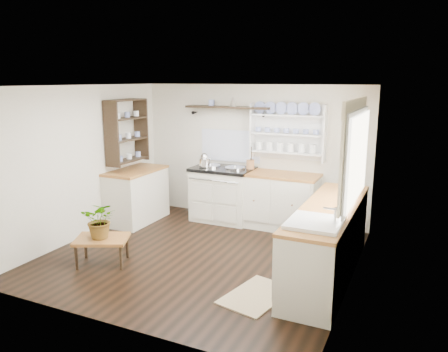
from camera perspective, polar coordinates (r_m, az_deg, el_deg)
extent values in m
cube|color=black|center=(6.13, -3.05, -10.35)|extent=(4.00, 3.80, 0.01)
cube|color=beige|center=(7.48, 3.66, 3.03)|extent=(4.00, 0.02, 2.30)
cube|color=beige|center=(5.17, 16.80, -1.78)|extent=(0.02, 3.80, 2.30)
cube|color=beige|center=(6.93, -17.96, 1.68)|extent=(0.02, 3.80, 2.30)
cube|color=white|center=(5.65, -3.32, 11.69)|extent=(4.00, 3.80, 0.01)
cube|color=white|center=(5.25, 16.85, 2.33)|extent=(0.04, 1.40, 1.00)
cube|color=white|center=(5.26, 16.64, 2.35)|extent=(0.02, 1.50, 1.10)
cube|color=beige|center=(5.19, 16.82, 8.68)|extent=(0.04, 1.55, 0.18)
cube|color=beige|center=(7.49, -0.18, -2.54)|extent=(0.99, 0.64, 0.87)
cube|color=black|center=(7.38, -0.18, 0.92)|extent=(1.03, 0.68, 0.05)
cylinder|color=silver|center=(7.47, -1.76, 1.36)|extent=(0.34, 0.34, 0.03)
cylinder|color=silver|center=(7.28, 1.44, 1.07)|extent=(0.34, 0.34, 0.03)
cylinder|color=silver|center=(7.09, -1.41, -0.60)|extent=(0.89, 0.02, 0.02)
cube|color=beige|center=(7.16, 7.19, -3.29)|extent=(1.25, 0.60, 0.88)
cube|color=brown|center=(7.06, 7.29, 0.15)|extent=(1.27, 0.63, 0.04)
cube|color=beige|center=(5.52, 13.38, -8.40)|extent=(0.60, 2.40, 0.88)
cube|color=brown|center=(5.39, 13.62, -4.02)|extent=(0.62, 2.43, 0.04)
cube|color=white|center=(4.71, 11.74, -7.36)|extent=(0.55, 0.60, 0.28)
cylinder|color=silver|center=(4.61, 14.28, -5.31)|extent=(0.02, 0.02, 0.22)
cube|color=beige|center=(7.57, -11.33, -2.57)|extent=(0.60, 1.10, 0.88)
cube|color=brown|center=(7.47, -11.47, 0.69)|extent=(0.62, 1.13, 0.04)
cube|color=white|center=(7.20, 8.50, 5.76)|extent=(1.20, 0.03, 0.90)
cube|color=white|center=(7.11, 8.29, 5.69)|extent=(1.20, 0.22, 0.02)
cylinder|color=navy|center=(7.10, 8.38, 7.86)|extent=(0.20, 0.02, 0.20)
cube|color=black|center=(7.43, 0.46, 8.97)|extent=(1.50, 0.24, 0.04)
cone|color=black|center=(7.78, -3.73, 8.30)|extent=(0.06, 0.20, 0.06)
cone|color=black|center=(7.26, 5.42, 7.96)|extent=(0.06, 0.20, 0.06)
cube|color=black|center=(7.45, -12.57, 5.83)|extent=(0.28, 0.80, 1.05)
cylinder|color=#9C6339|center=(7.28, 3.45, 1.49)|extent=(0.13, 0.13, 0.16)
cube|color=brown|center=(5.96, -15.67, -7.94)|extent=(0.81, 0.71, 0.04)
cylinder|color=black|center=(5.94, -18.73, -10.10)|extent=(0.04, 0.04, 0.32)
cylinder|color=black|center=(6.28, -17.64, -8.80)|extent=(0.04, 0.04, 0.32)
cylinder|color=black|center=(5.79, -13.31, -10.37)|extent=(0.04, 0.04, 0.32)
cylinder|color=black|center=(6.13, -12.51, -9.01)|extent=(0.04, 0.04, 0.32)
imported|color=#3F7233|center=(5.88, -15.82, -5.52)|extent=(0.56, 0.53, 0.49)
cube|color=brown|center=(5.09, 4.26, -15.28)|extent=(0.72, 0.95, 0.02)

